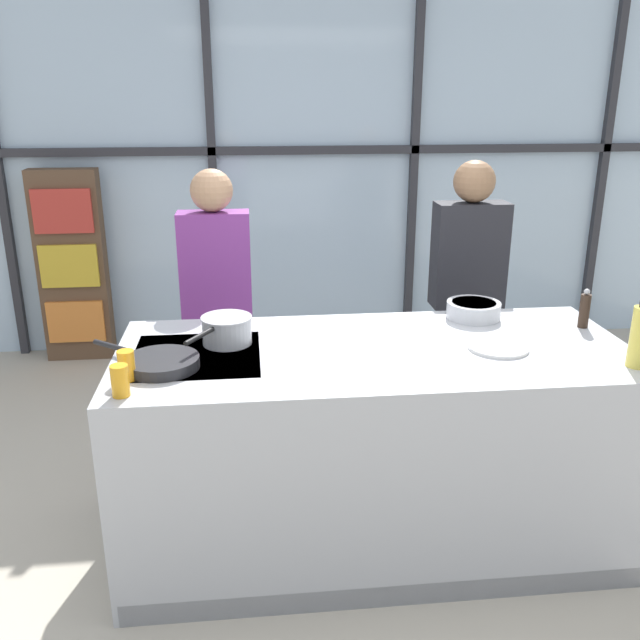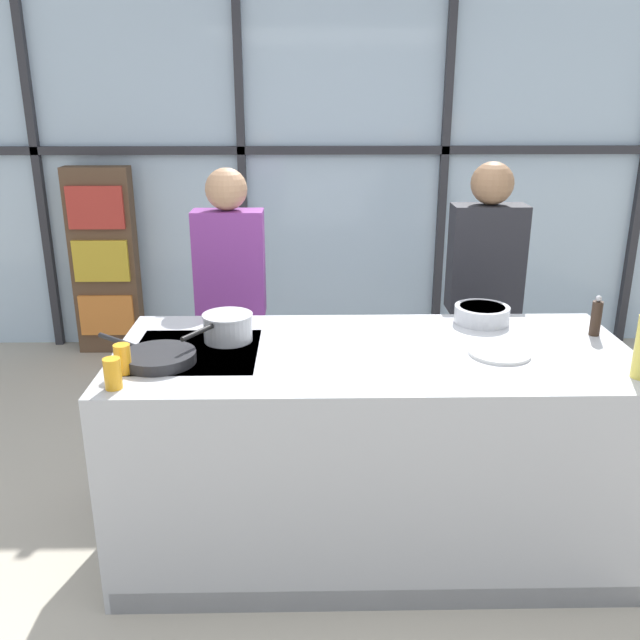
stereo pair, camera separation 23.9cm
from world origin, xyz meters
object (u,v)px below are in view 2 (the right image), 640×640
at_px(spectator_center_left, 484,288).
at_px(juice_glass_near, 113,374).
at_px(saucepan, 228,327).
at_px(mixing_bowl, 482,314).
at_px(pepper_grinder, 596,317).
at_px(spectator_far_left, 231,292).
at_px(white_plate, 500,353).
at_px(frying_pan, 158,357).
at_px(juice_glass_far, 123,359).

relative_size(spectator_center_left, juice_glass_near, 13.84).
distance_m(saucepan, mixing_bowl, 1.18).
relative_size(pepper_grinder, juice_glass_near, 1.57).
height_order(saucepan, pepper_grinder, pepper_grinder).
bearing_deg(saucepan, spectator_center_left, 31.69).
height_order(spectator_far_left, mixing_bowl, spectator_far_left).
bearing_deg(white_plate, pepper_grinder, 24.81).
bearing_deg(white_plate, spectator_far_left, 140.51).
bearing_deg(frying_pan, pepper_grinder, 8.58).
bearing_deg(mixing_bowl, pepper_grinder, -21.70).
relative_size(spectator_center_left, white_plate, 6.37).
bearing_deg(saucepan, frying_pan, -136.21).
xyz_separation_m(spectator_center_left, frying_pan, (-1.58, -1.06, 0.03)).
bearing_deg(juice_glass_far, pepper_grinder, 11.07).
bearing_deg(spectator_far_left, juice_glass_far, 76.14).
bearing_deg(frying_pan, spectator_far_left, 80.48).
bearing_deg(spectator_center_left, white_plate, 79.50).
bearing_deg(juice_glass_near, white_plate, 11.48).
relative_size(frying_pan, mixing_bowl, 1.78).
relative_size(spectator_far_left, spectator_center_left, 0.98).
relative_size(frying_pan, saucepan, 1.25).
bearing_deg(pepper_grinder, spectator_center_left, 110.95).
xyz_separation_m(white_plate, juice_glass_far, (-1.50, -0.17, 0.05)).
height_order(white_plate, mixing_bowl, mixing_bowl).
bearing_deg(mixing_bowl, white_plate, -93.38).
xyz_separation_m(spectator_far_left, frying_pan, (-0.18, -1.06, 0.04)).
bearing_deg(saucepan, juice_glass_far, -136.19).
distance_m(frying_pan, juice_glass_near, 0.27).
height_order(spectator_center_left, mixing_bowl, spectator_center_left).
height_order(saucepan, white_plate, saucepan).
distance_m(mixing_bowl, juice_glass_near, 1.68).
height_order(mixing_bowl, juice_glass_near, juice_glass_near).
height_order(spectator_far_left, spectator_center_left, spectator_center_left).
relative_size(juice_glass_near, juice_glass_far, 1.00).
bearing_deg(saucepan, mixing_bowl, 10.84).
xyz_separation_m(spectator_far_left, juice_glass_far, (-0.29, -1.17, 0.08)).
height_order(spectator_center_left, pepper_grinder, spectator_center_left).
xyz_separation_m(spectator_far_left, juice_glass_near, (-0.29, -1.31, 0.08)).
bearing_deg(pepper_grinder, juice_glass_near, -165.09).
bearing_deg(spectator_center_left, pepper_grinder, 110.95).
relative_size(spectator_center_left, saucepan, 4.43).
distance_m(spectator_far_left, saucepan, 0.83).
height_order(spectator_far_left, saucepan, spectator_far_left).
height_order(frying_pan, juice_glass_near, juice_glass_near).
xyz_separation_m(mixing_bowl, juice_glass_near, (-1.53, -0.71, 0.02)).
height_order(frying_pan, white_plate, frying_pan).
bearing_deg(spectator_far_left, spectator_center_left, -180.00).
bearing_deg(pepper_grinder, frying_pan, -171.42).
xyz_separation_m(white_plate, mixing_bowl, (0.02, 0.41, 0.04)).
distance_m(saucepan, juice_glass_far, 0.50).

